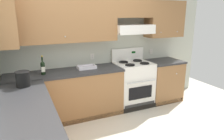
{
  "coord_description": "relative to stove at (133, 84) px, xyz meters",
  "views": [
    {
      "loc": [
        -1.23,
        -2.4,
        1.93
      ],
      "look_at": [
        0.17,
        0.7,
        1.0
      ],
      "focal_mm": 33.57,
      "sensor_mm": 36.0,
      "label": 1
    }
  ],
  "objects": [
    {
      "name": "bucket",
      "position": [
        -2.14,
        -0.54,
        0.55
      ],
      "size": [
        0.2,
        0.2,
        0.22
      ],
      "color": "black",
      "rests_on": "counter_left_run"
    },
    {
      "name": "wall_back",
      "position": [
        -0.52,
        0.27,
        1.0
      ],
      "size": [
        4.68,
        0.57,
        2.55
      ],
      "color": "beige",
      "rests_on": "ground_plane"
    },
    {
      "name": "counter_back_run",
      "position": [
        -0.83,
        -0.01,
        -0.03
      ],
      "size": [
        3.6,
        0.65,
        0.91
      ],
      "color": "olive",
      "rests_on": "ground_plane"
    },
    {
      "name": "wine_bottle",
      "position": [
        -1.8,
        -0.03,
        0.56
      ],
      "size": [
        0.07,
        0.07,
        0.33
      ],
      "color": "black",
      "rests_on": "counter_back_run"
    },
    {
      "name": "bowl",
      "position": [
        -1.0,
        0.05,
        0.45
      ],
      "size": [
        0.34,
        0.21,
        0.06
      ],
      "color": "silver",
      "rests_on": "counter_back_run"
    },
    {
      "name": "stove",
      "position": [
        0.0,
        0.0,
        0.0
      ],
      "size": [
        0.76,
        0.62,
        1.2
      ],
      "color": "white",
      "rests_on": "ground_plane"
    }
  ]
}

